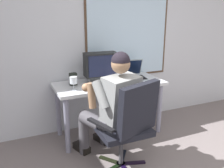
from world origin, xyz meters
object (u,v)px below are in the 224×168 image
(laptop, at_px, (132,73))
(wine_glass, at_px, (73,81))
(desk, at_px, (109,90))
(desk_speaker, at_px, (73,79))
(office_chair, at_px, (129,121))
(crt_monitor, at_px, (101,65))
(person_seated, at_px, (112,105))

(laptop, xyz_separation_m, wine_glass, (-0.88, -0.21, 0.05))
(desk, distance_m, wine_glass, 0.56)
(desk, xyz_separation_m, wine_glass, (-0.50, -0.11, 0.22))
(desk, bearing_deg, desk_speaker, 170.79)
(office_chair, bearing_deg, desk, 80.34)
(laptop, bearing_deg, wine_glass, -166.77)
(office_chair, xyz_separation_m, crt_monitor, (0.04, 0.87, 0.40))
(laptop, bearing_deg, desk_speaker, -178.79)
(wine_glass, bearing_deg, person_seated, -57.24)
(person_seated, xyz_separation_m, laptop, (0.59, 0.66, 0.14))
(laptop, bearing_deg, person_seated, -132.00)
(office_chair, distance_m, person_seated, 0.28)
(crt_monitor, xyz_separation_m, wine_glass, (-0.41, -0.17, -0.11))
(office_chair, bearing_deg, laptop, 60.50)
(desk, relative_size, crt_monitor, 3.31)
(office_chair, height_order, wine_glass, office_chair)
(office_chair, bearing_deg, desk_speaker, 109.69)
(person_seated, relative_size, wine_glass, 7.70)
(crt_monitor, bearing_deg, person_seated, -101.00)
(desk, bearing_deg, office_chair, -99.66)
(office_chair, relative_size, crt_monitor, 2.29)
(office_chair, height_order, laptop, office_chair)
(person_seated, bearing_deg, laptop, 48.00)
(desk, distance_m, crt_monitor, 0.35)
(laptop, relative_size, desk_speaker, 2.57)
(office_chair, distance_m, desk_speaker, 0.98)
(person_seated, bearing_deg, desk, 69.11)
(crt_monitor, distance_m, wine_glass, 0.46)
(person_seated, bearing_deg, office_chair, -73.21)
(office_chair, xyz_separation_m, desk_speaker, (-0.32, 0.89, 0.25))
(desk, xyz_separation_m, person_seated, (-0.22, -0.56, 0.03))
(desk, height_order, office_chair, office_chair)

